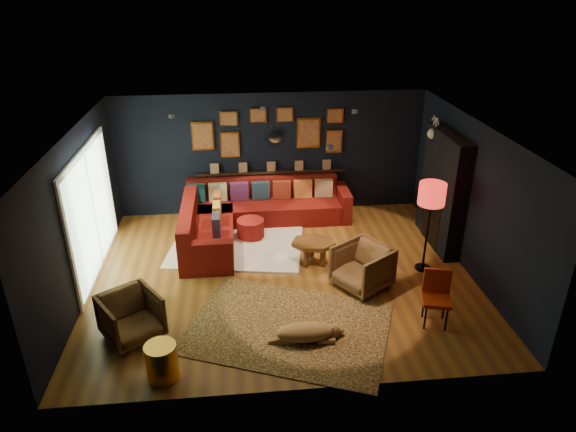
{
  "coord_description": "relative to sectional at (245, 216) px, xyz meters",
  "views": [
    {
      "loc": [
        -0.7,
        -7.64,
        4.78
      ],
      "look_at": [
        0.12,
        0.3,
        0.99
      ],
      "focal_mm": 32.0,
      "sensor_mm": 36.0,
      "label": 1
    }
  ],
  "objects": [
    {
      "name": "room_walls",
      "position": [
        0.61,
        -1.81,
        1.27
      ],
      "size": [
        6.5,
        6.5,
        6.5
      ],
      "color": "black",
      "rests_on": "ground"
    },
    {
      "name": "floor",
      "position": [
        0.61,
        -1.81,
        -0.32
      ],
      "size": [
        6.5,
        6.5,
        0.0
      ],
      "primitive_type": "plane",
      "color": "#955A20",
      "rests_on": "ground"
    },
    {
      "name": "dog",
      "position": [
        0.76,
        -3.61,
        -0.13
      ],
      "size": [
        1.13,
        0.56,
        0.35
      ],
      "primitive_type": null,
      "rotation": [
        0.0,
        0.0,
        0.01
      ],
      "color": "#AB7C47",
      "rests_on": "leopard_rug"
    },
    {
      "name": "sectional",
      "position": [
        0.0,
        0.0,
        0.0
      ],
      "size": [
        3.41,
        2.69,
        0.86
      ],
      "color": "maroon",
      "rests_on": "ground"
    },
    {
      "name": "orange_chair",
      "position": [
        2.76,
        -3.35,
        0.18
      ],
      "size": [
        0.49,
        0.49,
        0.85
      ],
      "rotation": [
        0.0,
        0.0,
        -0.25
      ],
      "color": "black",
      "rests_on": "ground"
    },
    {
      "name": "gallery_wall",
      "position": [
        0.6,
        0.91,
        1.48
      ],
      "size": [
        3.15,
        0.04,
        1.02
      ],
      "color": "gold",
      "rests_on": "room_walls"
    },
    {
      "name": "ledge",
      "position": [
        0.61,
        0.87,
        0.6
      ],
      "size": [
        3.2,
        0.12,
        0.04
      ],
      "primitive_type": "cube",
      "color": "black",
      "rests_on": "room_walls"
    },
    {
      "name": "armchair_right",
      "position": [
        1.89,
        -2.31,
        0.09
      ],
      "size": [
        1.07,
        1.08,
        0.82
      ],
      "primitive_type": "imported",
      "rotation": [
        0.0,
        0.0,
        -0.97
      ],
      "color": "#A46B3A",
      "rests_on": "ground"
    },
    {
      "name": "gold_stool",
      "position": [
        -1.17,
        -4.16,
        -0.07
      ],
      "size": [
        0.41,
        0.41,
        0.51
      ],
      "primitive_type": "cylinder",
      "color": "gold",
      "rests_on": "ground"
    },
    {
      "name": "sliding_door",
      "position": [
        -2.6,
        -1.21,
        0.78
      ],
      "size": [
        0.06,
        2.8,
        2.2
      ],
      "color": "white",
      "rests_on": "ground"
    },
    {
      "name": "armchair_left",
      "position": [
        -1.7,
        -3.27,
        0.06
      ],
      "size": [
        1.02,
        1.0,
        0.77
      ],
      "primitive_type": "imported",
      "rotation": [
        0.0,
        0.0,
        0.6
      ],
      "color": "#A46B3A",
      "rests_on": "ground"
    },
    {
      "name": "shag_rug",
      "position": [
        -0.19,
        -0.73,
        -0.31
      ],
      "size": [
        2.74,
        2.18,
        0.03
      ],
      "primitive_type": "cube",
      "rotation": [
        0.0,
        0.0,
        -0.17
      ],
      "color": "white",
      "rests_on": "ground"
    },
    {
      "name": "floor_lamp",
      "position": [
        3.11,
        -1.86,
        1.06
      ],
      "size": [
        0.45,
        0.45,
        1.64
      ],
      "color": "black",
      "rests_on": "ground"
    },
    {
      "name": "deer_head",
      "position": [
        3.75,
        -0.41,
        1.73
      ],
      "size": [
        0.5,
        0.28,
        0.45
      ],
      "color": "white",
      "rests_on": "fireplace"
    },
    {
      "name": "coffee_table",
      "position": [
        1.2,
        -1.45,
        0.03
      ],
      "size": [
        0.88,
        0.71,
        0.4
      ],
      "rotation": [
        0.0,
        0.0,
        -0.13
      ],
      "color": "#5D3515",
      "rests_on": "shag_rug"
    },
    {
      "name": "sunburst_mirror",
      "position": [
        0.71,
        0.91,
        1.38
      ],
      "size": [
        0.47,
        0.16,
        0.47
      ],
      "color": "silver",
      "rests_on": "room_walls"
    },
    {
      "name": "ceiling_spots",
      "position": [
        0.61,
        -1.01,
        2.24
      ],
      "size": [
        3.3,
        2.5,
        0.06
      ],
      "color": "black",
      "rests_on": "room_walls"
    },
    {
      "name": "pouf",
      "position": [
        0.11,
        -0.34,
        -0.11
      ],
      "size": [
        0.54,
        0.54,
        0.35
      ],
      "primitive_type": "cylinder",
      "color": "maroon",
      "rests_on": "shag_rug"
    },
    {
      "name": "fireplace",
      "position": [
        3.71,
        -0.91,
        0.7
      ],
      "size": [
        0.31,
        1.6,
        2.2
      ],
      "color": "black",
      "rests_on": "ground"
    },
    {
      "name": "leopard_rug",
      "position": [
        0.55,
        -3.29,
        -0.31
      ],
      "size": [
        3.44,
        2.98,
        0.02
      ],
      "primitive_type": "cube",
      "rotation": [
        0.0,
        0.0,
        -0.38
      ],
      "color": "tan",
      "rests_on": "ground"
    }
  ]
}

